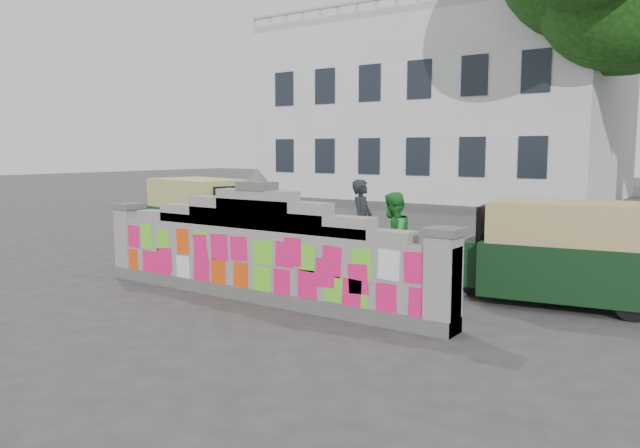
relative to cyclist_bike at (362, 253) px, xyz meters
The scene contains 8 objects.
ground 2.46m from the cyclist_bike, 98.92° to the right, with size 100.00×100.00×0.00m, color #383533.
parapet_wall 2.45m from the cyclist_bike, 98.90° to the right, with size 6.48×0.44×2.01m.
building 21.23m from the cyclist_bike, 110.63° to the left, with size 16.00×10.00×8.90m.
cyclist_bike is the anchor object (origin of this frame).
cyclist_rider 0.31m from the cyclist_bike, behind, with size 0.55×0.36×1.50m, color black.
pedestrian 0.98m from the cyclist_bike, 24.59° to the right, with size 0.77×0.60×1.58m, color green.
rickshaw_left 4.43m from the cyclist_bike, behind, with size 3.04×1.94×1.63m.
rickshaw_right 3.47m from the cyclist_bike, ahead, with size 2.83×1.64×1.53m.
Camera 1 is at (6.15, -7.04, 2.27)m, focal length 35.00 mm.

